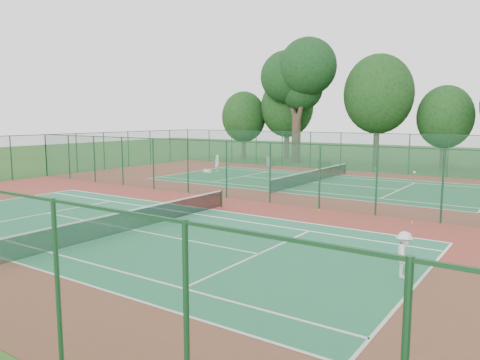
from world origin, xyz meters
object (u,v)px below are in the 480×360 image
trash_bin (269,161)px  big_tree (299,76)px  player_far (217,163)px  kit_bag (208,171)px  player_near (404,255)px  bench (324,166)px

trash_bin → big_tree: size_ratio=0.08×
player_far → kit_bag: size_ratio=2.05×
player_near → trash_bin: size_ratio=1.47×
trash_bin → big_tree: (0.59, 4.99, 8.71)m
big_tree → trash_bin: bearing=-96.8°
player_far → bench: player_far is taller
kit_bag → big_tree: (2.49, 12.43, 9.06)m
player_near → bench: bearing=8.2°
player_far → kit_bag: (-0.45, -0.83, -0.63)m
trash_bin → bench: bearing=-1.0°
player_near → bench: player_near is taller
player_near → bench: size_ratio=1.09×
kit_bag → trash_bin: bearing=80.1°
player_far → big_tree: (2.05, 11.60, 8.44)m
trash_bin → big_tree: 10.05m
player_near → trash_bin: bearing=17.5°
player_near → bench: 29.12m
kit_bag → big_tree: size_ratio=0.06×
kit_bag → big_tree: big_tree is taller
player_far → big_tree: bearing=-178.0°
bench → kit_bag: bench is taller
player_far → trash_bin: player_far is taller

